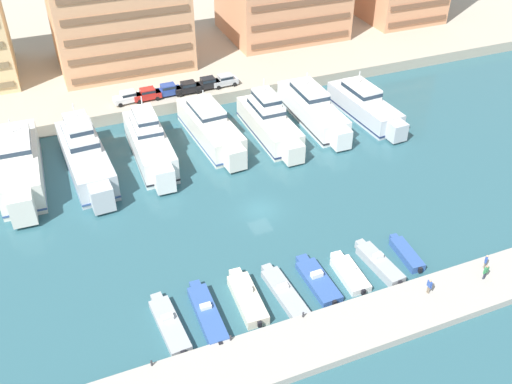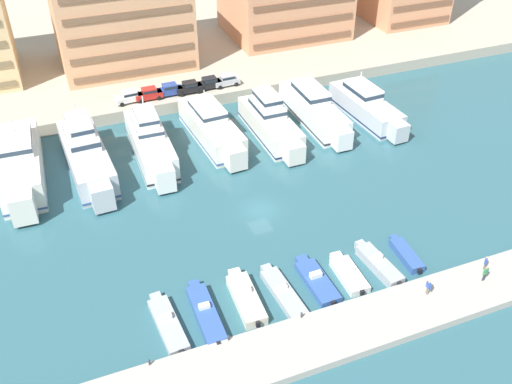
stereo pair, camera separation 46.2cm
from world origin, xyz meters
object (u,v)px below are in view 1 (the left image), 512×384
yacht_white_center_right (313,109)px  car_silver_center_right (225,80)px  yacht_ivory_center_left (211,128)px  pedestrian_near_edge (486,260)px  motorboat_white_center_right (349,273)px  motorboat_grey_center_left (284,293)px  yacht_white_mid_left (150,143)px  car_black_center_left (188,87)px  motorboat_blue_left (207,314)px  motorboat_grey_mid_right (379,263)px  motorboat_blue_center (317,280)px  car_black_center (207,83)px  yacht_silver_left (85,155)px  pedestrian_far_side (429,285)px  yacht_silver_mid_right (365,106)px  yacht_ivory_far_left (20,165)px  motorboat_blue_right (406,254)px  motorboat_cream_mid_left (247,298)px  motorboat_grey_far_left (169,324)px  car_blue_mid_left (168,90)px  pedestrian_mid_deck (486,271)px  car_red_left (147,94)px  yacht_ivory_center (269,122)px  car_white_far_left (128,97)px

yacht_white_center_right → car_silver_center_right: bearing=126.9°
yacht_ivory_center_left → yacht_white_center_right: size_ratio=0.97×
pedestrian_near_edge → motorboat_white_center_right: bearing=159.6°
motorboat_white_center_right → motorboat_grey_center_left: bearing=179.2°
yacht_white_mid_left → car_black_center_left: size_ratio=4.27×
motorboat_blue_left → motorboat_grey_mid_right: bearing=-0.7°
motorboat_blue_center → car_black_center: 42.52m
yacht_silver_left → pedestrian_far_side: 44.05m
motorboat_blue_center → pedestrian_near_edge: (16.19, -5.15, 1.45)m
car_silver_center_right → yacht_ivory_center_left: bearing=-118.0°
yacht_white_mid_left → pedestrian_far_side: size_ratio=10.04×
car_black_center_left → car_silver_center_right: same height
motorboat_grey_center_left → yacht_silver_mid_right: bearing=47.7°
yacht_ivory_center_left → pedestrian_near_edge: 39.52m
yacht_ivory_far_left → car_black_center: bearing=23.9°
yacht_ivory_far_left → car_black_center: (28.46, 12.62, 0.44)m
motorboat_blue_right → yacht_ivory_far_left: bearing=140.7°
motorboat_blue_center → yacht_ivory_far_left: bearing=131.1°
car_black_center → pedestrian_near_edge: (13.69, -47.54, -0.97)m
motorboat_cream_mid_left → motorboat_blue_center: bearing=-2.1°
motorboat_grey_far_left → motorboat_grey_mid_right: motorboat_grey_mid_right is taller
yacht_white_mid_left → yacht_silver_mid_right: size_ratio=1.03×
yacht_silver_left → motorboat_cream_mid_left: bearing=-69.6°
motorboat_blue_right → pedestrian_far_side: size_ratio=3.35×
car_blue_mid_left → pedestrian_mid_deck: bearing=-68.8°
pedestrian_near_edge → pedestrian_mid_deck: size_ratio=0.94×
yacht_ivory_center_left → car_red_left: (-6.03, 11.75, 0.85)m
yacht_white_center_right → motorboat_grey_center_left: 35.54m
yacht_silver_left → pedestrian_far_side: size_ratio=11.03×
yacht_white_mid_left → yacht_white_center_right: yacht_white_mid_left is taller
yacht_ivory_center_left → motorboat_grey_mid_right: bearing=-75.7°
yacht_white_mid_left → motorboat_white_center_right: yacht_white_mid_left is taller
motorboat_grey_far_left → yacht_ivory_center: bearing=52.0°
yacht_white_mid_left → yacht_white_center_right: 24.43m
yacht_white_mid_left → motorboat_cream_mid_left: (2.38, -28.72, -1.74)m
motorboat_cream_mid_left → pedestrian_far_side: 17.47m
car_black_center_left → pedestrian_near_edge: (16.94, -47.23, -0.97)m
motorboat_blue_left → motorboat_grey_mid_right: 18.52m
yacht_silver_mid_right → motorboat_grey_center_left: (-25.98, -28.58, -1.47)m
motorboat_blue_left → pedestrian_mid_deck: pedestrian_mid_deck is taller
motorboat_grey_far_left → car_black_center_left: bearing=71.0°
pedestrian_mid_deck → yacht_white_mid_left: bearing=125.2°
car_white_far_left → pedestrian_mid_deck: size_ratio=2.39×
car_white_far_left → car_blue_mid_left: (6.10, 0.08, 0.00)m
yacht_silver_left → motorboat_blue_right: (28.56, -28.99, -2.04)m
yacht_silver_mid_right → pedestrian_near_edge: yacht_silver_mid_right is taller
yacht_silver_left → car_white_far_left: (8.22, 13.39, 0.33)m
yacht_white_mid_left → car_red_left: 13.53m
motorboat_grey_center_left → motorboat_grey_far_left: bearing=178.1°
motorboat_grey_far_left → car_white_far_left: bearing=82.8°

